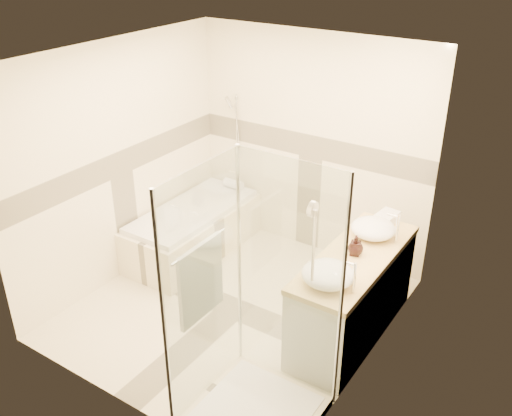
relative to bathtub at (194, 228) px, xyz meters
The scene contains 12 objects.
room 1.57m from the bathtub, 30.53° to the right, with size 2.82×3.02×2.52m.
bathtub is the anchor object (origin of this frame).
vanity 2.18m from the bathtub, ahead, with size 0.58×1.62×0.85m.
shower_enclosure 2.47m from the bathtub, 41.10° to the right, with size 0.96×0.93×2.04m.
vessel_sink_near 2.22m from the bathtub, ahead, with size 0.41×0.41×0.16m, color white.
vessel_sink_far 2.39m from the bathtub, 22.30° to the right, with size 0.43×0.43×0.17m, color white.
faucet_near 2.45m from the bathtub, ahead, with size 0.12×0.03×0.29m.
faucet_far 2.60m from the bathtub, 20.42° to the right, with size 0.11×0.03×0.27m.
amenity_bottle_a 2.25m from the bathtub, ahead, with size 0.08×0.09×0.19m, color black.
amenity_bottle_b 2.25m from the bathtub, ahead, with size 0.14×0.14×0.17m, color black.
folded_towels 2.24m from the bathtub, ahead, with size 0.17×0.28×0.09m, color white.
rolled_towel 0.77m from the bathtub, 83.84° to the left, with size 0.11×0.11×0.24m, color white.
Camera 1 is at (2.73, -3.74, 3.49)m, focal length 40.00 mm.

